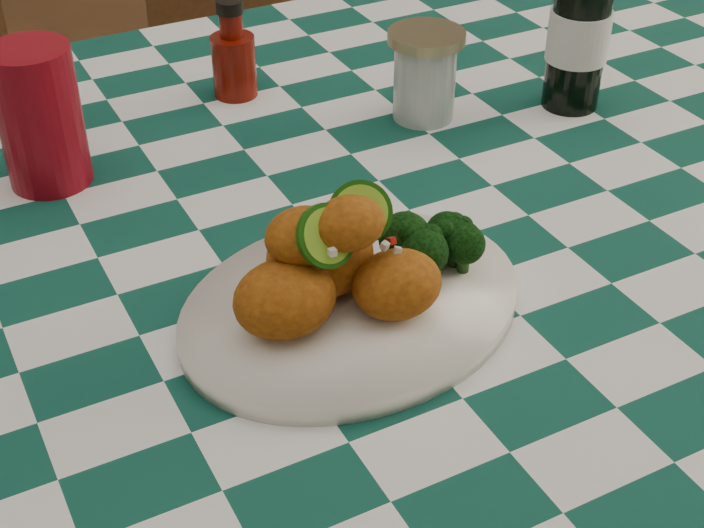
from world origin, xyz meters
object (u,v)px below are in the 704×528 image
plate (352,306)px  ketchup_bottle (233,49)px  dining_table (303,465)px  beer_bottle (582,9)px  red_tumbler (40,117)px  fried_chicken_pile (344,251)px  wooden_chair_right (288,105)px  mason_jar (425,75)px

plate → ketchup_bottle: bearing=80.8°
dining_table → beer_bottle: 0.65m
beer_bottle → dining_table: bearing=-172.8°
ketchup_bottle → red_tumbler: bearing=-158.3°
fried_chicken_pile → beer_bottle: size_ratio=0.68×
ketchup_bottle → dining_table: bearing=-99.7°
plate → wooden_chair_right: 1.04m
ketchup_bottle → wooden_chair_right: bearing=59.9°
fried_chicken_pile → ketchup_bottle: bearing=79.8°
red_tumbler → wooden_chair_right: 0.87m
red_tumbler → beer_bottle: size_ratio=0.62×
plate → mason_jar: 0.39m
red_tumbler → ketchup_bottle: (0.25, 0.10, -0.02)m
beer_bottle → red_tumbler: bearing=169.3°
ketchup_bottle → mason_jar: bearing=-42.1°
fried_chicken_pile → mason_jar: 0.39m
red_tumbler → mason_jar: 0.43m
fried_chicken_pile → red_tumbler: (-0.17, 0.35, 0.00)m
dining_table → plate: bearing=-98.6°
beer_bottle → wooden_chair_right: size_ratio=0.25×
plate → red_tumbler: (-0.18, 0.35, 0.07)m
plate → ketchup_bottle: 0.46m
plate → wooden_chair_right: size_ratio=0.32×
beer_bottle → wooden_chair_right: 0.81m
plate → fried_chicken_pile: fried_chicken_pile is taller
plate → red_tumbler: size_ratio=2.11×
dining_table → fried_chicken_pile: size_ratio=10.05×
plate → ketchup_bottle: ketchup_bottle is taller
plate → fried_chicken_pile: (-0.01, 0.00, 0.06)m
dining_table → mason_jar: (0.22, 0.11, 0.45)m
dining_table → red_tumbler: 0.54m
mason_jar → beer_bottle: 0.20m
plate → beer_bottle: (0.42, 0.24, 0.11)m
dining_table → mason_jar: mason_jar is taller
dining_table → mason_jar: size_ratio=15.51×
fried_chicken_pile → mason_jar: (0.26, 0.29, -0.02)m
plate → wooden_chair_right: wooden_chair_right is taller
red_tumbler → mason_jar: bearing=-7.7°
ketchup_bottle → fried_chicken_pile: bearing=-100.2°
plate → beer_bottle: 0.50m
fried_chicken_pile → mason_jar: fried_chicken_pile is taller
dining_table → red_tumbler: red_tumbler is taller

